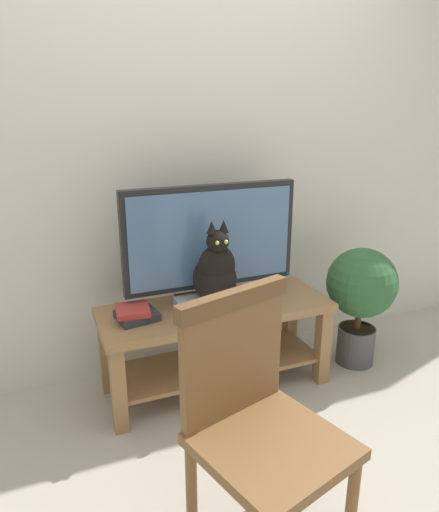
{
  "coord_description": "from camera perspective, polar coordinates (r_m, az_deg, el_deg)",
  "views": [
    {
      "loc": [
        -0.87,
        -1.67,
        1.56
      ],
      "look_at": [
        -0.01,
        0.46,
        0.8
      ],
      "focal_mm": 33.03,
      "sensor_mm": 36.0,
      "label": 1
    }
  ],
  "objects": [
    {
      "name": "cat",
      "position": [
        2.4,
        -0.44,
        -1.99
      ],
      "size": [
        0.23,
        0.3,
        0.45
      ],
      "color": "black",
      "rests_on": "media_box"
    },
    {
      "name": "potted_plant",
      "position": [
        2.95,
        16.74,
        -4.23
      ],
      "size": [
        0.42,
        0.42,
        0.74
      ],
      "color": "#47474C",
      "rests_on": "ground"
    },
    {
      "name": "back_wall",
      "position": [
        2.76,
        -3.58,
        14.88
      ],
      "size": [
        7.0,
        0.12,
        2.8
      ],
      "primitive_type": "cube",
      "color": "beige",
      "rests_on": "ground"
    },
    {
      "name": "tv",
      "position": [
        2.52,
        -1.04,
        1.79
      ],
      "size": [
        0.96,
        0.2,
        0.65
      ],
      "color": "black",
      "rests_on": "tv_stand"
    },
    {
      "name": "ground_plane",
      "position": [
        2.45,
        4.63,
        -21.43
      ],
      "size": [
        12.0,
        12.0,
        0.0
      ],
      "primitive_type": "plane",
      "color": "#ADA393"
    },
    {
      "name": "wooden_chair",
      "position": [
        1.65,
        4.31,
        -18.42
      ],
      "size": [
        0.55,
        0.55,
        0.98
      ],
      "color": "brown",
      "rests_on": "ground"
    },
    {
      "name": "media_box",
      "position": [
        2.49,
        -0.56,
        -6.14
      ],
      "size": [
        0.37,
        0.29,
        0.06
      ],
      "color": "#BCBCC1",
      "rests_on": "tv_stand"
    },
    {
      "name": "tv_stand",
      "position": [
        2.64,
        -0.41,
        -9.0
      ],
      "size": [
        1.26,
        0.47,
        0.5
      ],
      "color": "olive",
      "rests_on": "ground"
    },
    {
      "name": "book_stack",
      "position": [
        2.45,
        -10.13,
        -6.88
      ],
      "size": [
        0.22,
        0.2,
        0.07
      ],
      "color": "#2D2D33",
      "rests_on": "tv_stand"
    }
  ]
}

